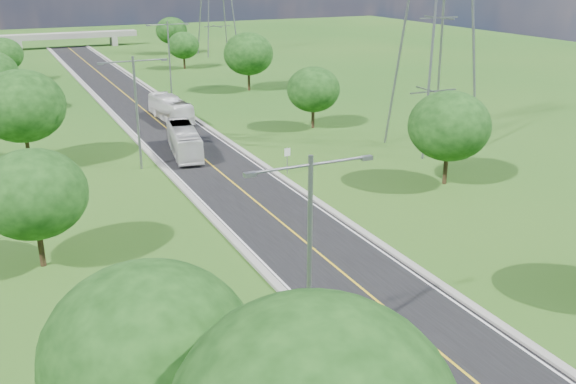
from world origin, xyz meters
TOP-DOWN VIEW (x-y plane):
  - ground at (0.00, 60.00)m, footprint 260.00×260.00m
  - road at (0.00, 66.00)m, footprint 8.00×150.00m
  - curb_left at (-4.25, 66.00)m, footprint 0.50×150.00m
  - curb_right at (4.25, 66.00)m, footprint 0.50×150.00m
  - speed_limit_sign at (5.20, 37.98)m, footprint 0.55×0.09m
  - overpass at (0.00, 140.00)m, footprint 30.00×3.00m
  - streetlight_near_left at (-6.00, 12.00)m, footprint 5.90×0.25m
  - streetlight_mid_left at (-6.00, 45.00)m, footprint 5.90×0.25m
  - streetlight_far_right at (6.00, 78.00)m, footprint 5.90×0.25m
  - power_tower_near at (22.00, 40.00)m, footprint 9.00×6.40m
  - tree_la at (-14.00, 8.00)m, footprint 7.14×7.14m
  - tree_lb at (-16.00, 28.00)m, footprint 6.30×6.30m
  - tree_lc at (-15.00, 50.00)m, footprint 7.56×7.56m
  - tree_le at (-14.50, 98.00)m, footprint 5.88×5.88m
  - tree_rb at (16.00, 30.00)m, footprint 6.72×6.72m
  - tree_rc at (15.00, 52.00)m, footprint 5.88×5.88m
  - tree_rd at (17.00, 76.00)m, footprint 7.14×7.14m
  - tree_re at (14.50, 100.00)m, footprint 5.46×5.46m
  - tree_rf at (18.00, 120.00)m, footprint 6.30×6.30m
  - bus_outbound at (1.50, 62.12)m, footprint 2.88×10.05m
  - bus_inbound at (-1.16, 47.67)m, footprint 3.88×10.08m

SIDE VIEW (x-z plane):
  - ground at x=0.00m, z-range 0.00..0.00m
  - road at x=0.00m, z-range 0.00..0.06m
  - curb_left at x=-4.25m, z-range 0.00..0.22m
  - curb_right at x=4.25m, z-range 0.00..0.22m
  - bus_inbound at x=-1.16m, z-range 0.06..2.80m
  - bus_outbound at x=1.50m, z-range 0.06..2.83m
  - speed_limit_sign at x=5.20m, z-range 0.40..2.80m
  - overpass at x=0.00m, z-range 0.81..4.01m
  - tree_re at x=14.50m, z-range 0.85..7.20m
  - tree_le at x=-14.50m, z-range 0.91..7.75m
  - tree_rc at x=15.00m, z-range 0.91..7.75m
  - tree_lb at x=-16.00m, z-range 0.98..8.31m
  - tree_rf at x=18.00m, z-range 0.98..8.31m
  - tree_rb at x=16.00m, z-range 1.05..8.86m
  - tree_la at x=-14.00m, z-range 1.11..9.42m
  - tree_rd at x=17.00m, z-range 1.11..9.42m
  - tree_lc at x=-15.00m, z-range 1.18..9.97m
  - streetlight_near_left at x=-6.00m, z-range 0.94..10.94m
  - streetlight_mid_left at x=-6.00m, z-range 0.94..10.94m
  - streetlight_far_right at x=6.00m, z-range 0.94..10.94m
  - power_tower_near at x=22.00m, z-range 0.01..28.01m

